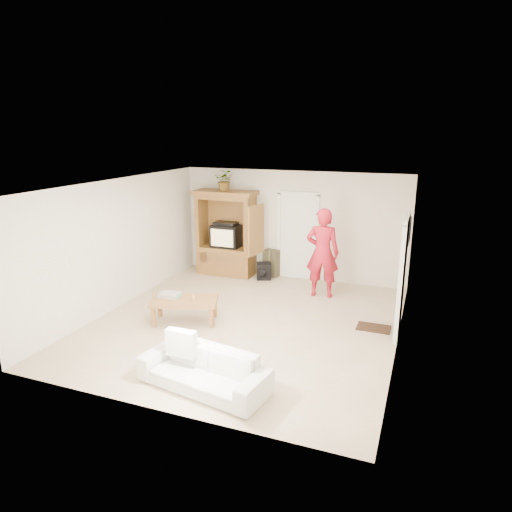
{
  "coord_description": "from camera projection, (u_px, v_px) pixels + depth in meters",
  "views": [
    {
      "loc": [
        3.04,
        -7.39,
        3.53
      ],
      "look_at": [
        -0.02,
        0.6,
        1.15
      ],
      "focal_mm": 32.0,
      "sensor_mm": 36.0,
      "label": 1
    }
  ],
  "objects": [
    {
      "name": "door_back",
      "position": [
        298.0,
        237.0,
        10.98
      ],
      "size": [
        0.85,
        0.05,
        2.04
      ],
      "primitive_type": "cube",
      "color": "white",
      "rests_on": "floor"
    },
    {
      "name": "ceiling",
      "position": [
        245.0,
        185.0,
        7.94
      ],
      "size": [
        6.0,
        6.0,
        0.0
      ],
      "primitive_type": "plane",
      "rotation": [
        3.14,
        0.0,
        0.0
      ],
      "color": "white",
      "rests_on": "floor"
    },
    {
      "name": "coffee_table",
      "position": [
        184.0,
        302.0,
        8.56
      ],
      "size": [
        1.38,
        1.04,
        0.46
      ],
      "rotation": [
        0.0,
        0.0,
        0.34
      ],
      "color": "brown",
      "rests_on": "floor"
    },
    {
      "name": "wall_left",
      "position": [
        120.0,
        243.0,
        9.24
      ],
      "size": [
        0.0,
        6.0,
        6.0
      ],
      "primitive_type": "plane",
      "rotation": [
        1.57,
        0.0,
        1.57
      ],
      "color": "silver",
      "rests_on": "floor"
    },
    {
      "name": "backpack_black",
      "position": [
        264.0,
        272.0,
        11.02
      ],
      "size": [
        0.39,
        0.32,
        0.42
      ],
      "primitive_type": null,
      "rotation": [
        0.0,
        0.0,
        0.41
      ],
      "color": "black",
      "rests_on": "floor"
    },
    {
      "name": "towel",
      "position": [
        170.0,
        295.0,
        8.65
      ],
      "size": [
        0.4,
        0.31,
        0.08
      ],
      "primitive_type": "cube",
      "rotation": [
        0.0,
        0.0,
        0.09
      ],
      "color": "#FF5456",
      "rests_on": "coffee_table"
    },
    {
      "name": "candle",
      "position": [
        194.0,
        297.0,
        8.53
      ],
      "size": [
        0.08,
        0.08,
        0.1
      ],
      "primitive_type": "cylinder",
      "color": "tan",
      "rests_on": "coffee_table"
    },
    {
      "name": "wall_front",
      "position": [
        153.0,
        318.0,
        5.59
      ],
      "size": [
        5.5,
        0.0,
        5.5
      ],
      "primitive_type": "plane",
      "rotation": [
        -1.57,
        0.0,
        0.0
      ],
      "color": "silver",
      "rests_on": "floor"
    },
    {
      "name": "framed_picture",
      "position": [
        410.0,
        231.0,
        8.98
      ],
      "size": [
        0.03,
        0.6,
        0.48
      ],
      "primitive_type": "cube",
      "color": "black",
      "rests_on": "wall_right"
    },
    {
      "name": "doormat",
      "position": [
        374.0,
        328.0,
        8.38
      ],
      "size": [
        0.6,
        0.4,
        0.02
      ],
      "primitive_type": "cube",
      "color": "#382316",
      "rests_on": "floor"
    },
    {
      "name": "sofa",
      "position": [
        204.0,
        370.0,
        6.39
      ],
      "size": [
        1.98,
        1.05,
        0.55
      ],
      "primitive_type": "imported",
      "rotation": [
        0.0,
        0.0,
        -0.17
      ],
      "color": "silver",
      "rests_on": "floor"
    },
    {
      "name": "plant",
      "position": [
        225.0,
        180.0,
        10.92
      ],
      "size": [
        0.52,
        0.48,
        0.5
      ],
      "primitive_type": "imported",
      "rotation": [
        0.0,
        0.0,
        0.2
      ],
      "color": "#4C7238",
      "rests_on": "armoire"
    },
    {
      "name": "wall_back",
      "position": [
        292.0,
        225.0,
        10.99
      ],
      "size": [
        5.5,
        0.0,
        5.5
      ],
      "primitive_type": "plane",
      "rotation": [
        1.57,
        0.0,
        0.0
      ],
      "color": "silver",
      "rests_on": "floor"
    },
    {
      "name": "floor",
      "position": [
        246.0,
        322.0,
        8.64
      ],
      "size": [
        6.0,
        6.0,
        0.0
      ],
      "primitive_type": "plane",
      "color": "tan",
      "rests_on": "ground"
    },
    {
      "name": "doorway_right",
      "position": [
        402.0,
        278.0,
        7.97
      ],
      "size": [
        0.05,
        0.9,
        2.04
      ],
      "primitive_type": "cube",
      "color": "black",
      "rests_on": "floor"
    },
    {
      "name": "wall_right",
      "position": [
        403.0,
        273.0,
        7.34
      ],
      "size": [
        0.0,
        6.0,
        6.0
      ],
      "primitive_type": "plane",
      "rotation": [
        1.57,
        0.0,
        -1.57
      ],
      "color": "silver",
      "rests_on": "floor"
    },
    {
      "name": "backpack_olive",
      "position": [
        271.0,
        263.0,
        11.28
      ],
      "size": [
        0.4,
        0.32,
        0.67
      ],
      "primitive_type": null,
      "rotation": [
        0.0,
        0.0,
        -0.19
      ],
      "color": "#47442B",
      "rests_on": "floor"
    },
    {
      "name": "armoire",
      "position": [
        227.0,
        239.0,
        11.33
      ],
      "size": [
        1.82,
        1.14,
        2.1
      ],
      "color": "brown",
      "rests_on": "floor"
    },
    {
      "name": "man",
      "position": [
        322.0,
        253.0,
        9.77
      ],
      "size": [
        0.75,
        0.53,
        1.95
      ],
      "primitive_type": "imported",
      "rotation": [
        0.0,
        0.0,
        3.23
      ],
      "color": "#AE1727",
      "rests_on": "floor"
    }
  ]
}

